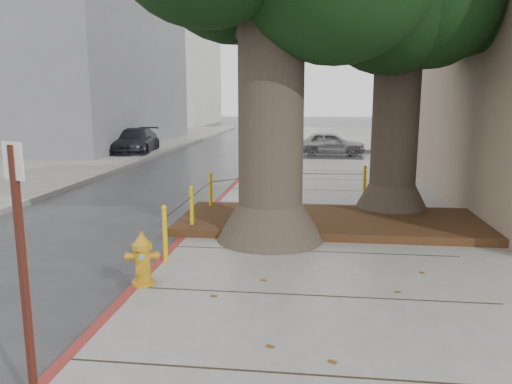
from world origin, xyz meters
TOP-DOWN VIEW (x-y plane):
  - ground at (0.00, 0.00)m, footprint 140.00×140.00m
  - sidewalk_far at (6.00, 30.00)m, footprint 16.00×20.00m
  - curb_red at (-2.00, 2.50)m, footprint 0.14×26.00m
  - planter_bed at (0.90, 3.90)m, footprint 6.40×2.60m
  - building_far_grey at (-15.00, 22.00)m, footprint 12.00×16.00m
  - building_far_white at (-17.00, 45.00)m, footprint 12.00×18.00m
  - bollard_ring at (-0.87, 4.38)m, footprint 3.79×5.39m
  - fire_hydrant at (-1.90, 0.11)m, footprint 0.42×0.40m
  - signpost at (-1.95, -2.65)m, footprint 0.22×0.10m
  - car_silver at (1.25, 18.62)m, footprint 3.41×1.38m
  - car_red at (8.66, 17.50)m, footprint 3.98×1.62m
  - car_dark at (-8.50, 17.71)m, footprint 2.35×4.69m

SIDE VIEW (x-z plane):
  - ground at x=0.00m, z-range 0.00..0.00m
  - sidewalk_far at x=6.00m, z-range 0.00..0.15m
  - curb_red at x=-2.00m, z-range -0.01..0.15m
  - planter_bed at x=0.90m, z-range 0.15..0.31m
  - fire_hydrant at x=-1.90m, z-range 0.14..0.93m
  - car_silver at x=1.25m, z-range 0.00..1.16m
  - car_red at x=8.66m, z-range 0.00..1.29m
  - car_dark at x=-8.50m, z-range 0.00..1.31m
  - bollard_ring at x=-0.87m, z-range 0.19..1.14m
  - signpost at x=-1.95m, z-range 0.30..2.60m
  - building_far_grey at x=-15.00m, z-range 0.00..12.00m
  - building_far_white at x=-17.00m, z-range 0.00..15.00m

